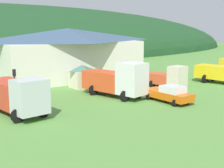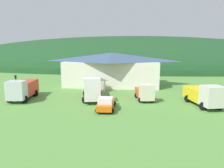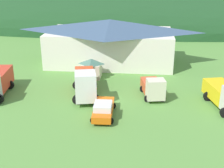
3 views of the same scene
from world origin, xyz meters
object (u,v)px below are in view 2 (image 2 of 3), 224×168
at_px(depot_building, 112,69).
at_px(tow_truck_silver, 23,89).
at_px(heavy_rig_white, 92,89).
at_px(light_truck_cream, 145,92).
at_px(traffic_cone_near_pickup, 101,97).
at_px(play_shed_cream, 98,84).
at_px(traffic_cone_mid_row, 86,96).
at_px(flatbed_truck_yellow, 204,95).
at_px(service_pickup_orange, 106,103).
at_px(traffic_light_west, 16,85).

height_order(depot_building, tow_truck_silver, depot_building).
bearing_deg(heavy_rig_white, light_truck_cream, 82.45).
relative_size(heavy_rig_white, traffic_cone_near_pickup, 13.85).
distance_m(depot_building, play_shed_cream, 7.51).
bearing_deg(play_shed_cream, traffic_cone_mid_row, -108.05).
height_order(traffic_cone_near_pickup, traffic_cone_mid_row, traffic_cone_mid_row).
distance_m(heavy_rig_white, flatbed_truck_yellow, 15.96).
xyz_separation_m(depot_building, light_truck_cream, (6.51, -12.97, -2.31)).
bearing_deg(depot_building, traffic_cone_mid_row, -105.81).
relative_size(service_pickup_orange, traffic_cone_near_pickup, 9.30).
bearing_deg(traffic_cone_mid_row, service_pickup_orange, -59.52).
distance_m(depot_building, traffic_cone_mid_row, 11.85).
bearing_deg(service_pickup_orange, depot_building, -177.45).
bearing_deg(service_pickup_orange, light_truck_cream, 134.23).
xyz_separation_m(depot_building, traffic_cone_mid_row, (-3.08, -10.87, -3.58)).
relative_size(traffic_light_west, traffic_cone_mid_row, 6.93).
height_order(tow_truck_silver, service_pickup_orange, tow_truck_silver).
height_order(depot_building, traffic_cone_mid_row, depot_building).
xyz_separation_m(tow_truck_silver, heavy_rig_white, (10.78, 0.72, 0.11)).
bearing_deg(depot_building, flatbed_truck_yellow, -46.76).
distance_m(play_shed_cream, service_pickup_orange, 11.79).
relative_size(light_truck_cream, traffic_cone_near_pickup, 9.37).
bearing_deg(traffic_cone_mid_row, flatbed_truck_yellow, -14.28).
relative_size(heavy_rig_white, traffic_cone_mid_row, 13.51).
distance_m(heavy_rig_white, light_truck_cream, 8.02).
relative_size(play_shed_cream, flatbed_truck_yellow, 0.37).
distance_m(tow_truck_silver, heavy_rig_white, 10.81).
relative_size(light_truck_cream, traffic_light_west, 1.32).
distance_m(light_truck_cream, flatbed_truck_yellow, 8.25).
height_order(play_shed_cream, heavy_rig_white, heavy_rig_white).
height_order(light_truck_cream, traffic_cone_mid_row, light_truck_cream).
bearing_deg(traffic_light_west, flatbed_truck_yellow, 0.06).
height_order(depot_building, traffic_cone_near_pickup, depot_building).
xyz_separation_m(flatbed_truck_yellow, traffic_cone_mid_row, (-17.49, 4.45, -1.60)).
height_order(service_pickup_orange, traffic_cone_mid_row, service_pickup_orange).
bearing_deg(depot_building, tow_truck_silver, -130.43).
distance_m(depot_building, traffic_cone_near_pickup, 11.67).
xyz_separation_m(heavy_rig_white, light_truck_cream, (7.97, 0.68, -0.54)).
relative_size(tow_truck_silver, flatbed_truck_yellow, 1.01).
xyz_separation_m(play_shed_cream, flatbed_truck_yellow, (16.21, -8.37, 0.20)).
bearing_deg(light_truck_cream, service_pickup_orange, -55.01).
bearing_deg(tow_truck_silver, traffic_light_west, -31.66).
height_order(play_shed_cream, traffic_light_west, traffic_light_west).
relative_size(heavy_rig_white, light_truck_cream, 1.48).
distance_m(play_shed_cream, traffic_light_west, 13.78).
height_order(heavy_rig_white, light_truck_cream, heavy_rig_white).
xyz_separation_m(traffic_cone_near_pickup, traffic_cone_mid_row, (-2.57, 0.22, 0.00)).
relative_size(light_truck_cream, service_pickup_orange, 1.01).
distance_m(light_truck_cream, traffic_light_west, 19.37).
height_order(flatbed_truck_yellow, traffic_cone_near_pickup, flatbed_truck_yellow).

